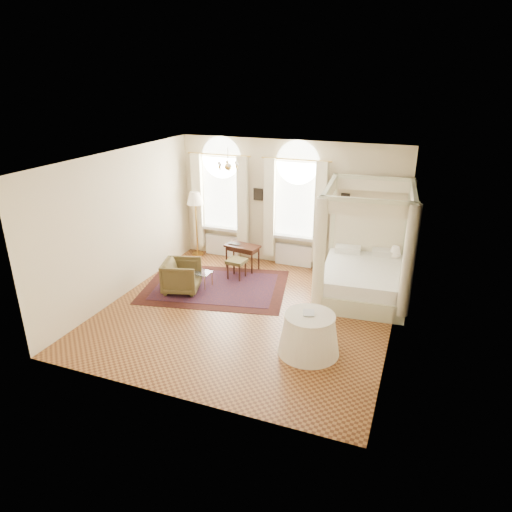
{
  "coord_description": "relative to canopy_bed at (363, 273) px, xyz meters",
  "views": [
    {
      "loc": [
        3.32,
        -8.07,
        4.77
      ],
      "look_at": [
        0.07,
        0.4,
        1.18
      ],
      "focal_mm": 32.0,
      "sensor_mm": 36.0,
      "label": 1
    }
  ],
  "objects": [
    {
      "name": "side_table",
      "position": [
        -0.55,
        -2.69,
        -0.21
      ],
      "size": [
        1.14,
        1.14,
        0.77
      ],
      "color": "white",
      "rests_on": "ground"
    },
    {
      "name": "floor_lamp",
      "position": [
        -4.79,
        1.01,
        0.98
      ],
      "size": [
        0.47,
        0.47,
        1.83
      ],
      "color": "#BC923E",
      "rests_on": "ground"
    },
    {
      "name": "stool",
      "position": [
        -3.1,
        -0.11,
        -0.17
      ],
      "size": [
        0.47,
        0.47,
        0.5
      ],
      "color": "#4E4321",
      "rests_on": "ground"
    },
    {
      "name": "room_walls",
      "position": [
        -2.19,
        -1.69,
        1.39
      ],
      "size": [
        6.0,
        6.0,
        6.0
      ],
      "color": "beige",
      "rests_on": "ground"
    },
    {
      "name": "chandelier",
      "position": [
        -3.09,
        -0.49,
        2.32
      ],
      "size": [
        0.51,
        0.45,
        0.5
      ],
      "color": "#BC923E",
      "rests_on": "room_walls"
    },
    {
      "name": "nightstand",
      "position": [
        0.51,
        0.92,
        -0.3
      ],
      "size": [
        0.5,
        0.48,
        0.58
      ],
      "primitive_type": "cube",
      "rotation": [
        0.0,
        0.0,
        0.34
      ],
      "color": "black",
      "rests_on": "ground"
    },
    {
      "name": "laptop",
      "position": [
        -3.41,
        0.54,
        0.09
      ],
      "size": [
        0.38,
        0.28,
        0.03
      ],
      "primitive_type": "imported",
      "rotation": [
        0.0,
        0.0,
        2.96
      ],
      "color": "black",
      "rests_on": "writing_desk"
    },
    {
      "name": "oriental_rug",
      "position": [
        -3.38,
        -0.77,
        -0.58
      ],
      "size": [
        3.79,
        3.06,
        0.01
      ],
      "color": "#3C140E",
      "rests_on": "ground"
    },
    {
      "name": "writing_desk",
      "position": [
        -3.19,
        0.5,
        -0.02
      ],
      "size": [
        0.94,
        0.59,
        0.66
      ],
      "color": "black",
      "rests_on": "ground"
    },
    {
      "name": "window_right",
      "position": [
        -1.99,
        1.18,
        0.9
      ],
      "size": [
        1.62,
        0.27,
        3.29
      ],
      "color": "white",
      "rests_on": "room_walls"
    },
    {
      "name": "coffee_table",
      "position": [
        -3.74,
        -0.85,
        -0.25
      ],
      "size": [
        0.59,
        0.45,
        0.38
      ],
      "color": "white",
      "rests_on": "ground"
    },
    {
      "name": "canopy_bed",
      "position": [
        0.0,
        0.0,
        0.0
      ],
      "size": [
        2.15,
        2.55,
        2.59
      ],
      "color": "beige",
      "rests_on": "ground"
    },
    {
      "name": "wall_pictures",
      "position": [
        -2.11,
        1.28,
        1.3
      ],
      "size": [
        2.54,
        0.03,
        0.39
      ],
      "color": "black",
      "rests_on": "room_walls"
    },
    {
      "name": "book",
      "position": [
        -0.68,
        -2.67,
        0.2
      ],
      "size": [
        0.26,
        0.31,
        0.03
      ],
      "primitive_type": "imported",
      "rotation": [
        0.0,
        0.0,
        0.26
      ],
      "color": "black",
      "rests_on": "side_table"
    },
    {
      "name": "nightstand_lamp",
      "position": [
        0.6,
        0.92,
        0.26
      ],
      "size": [
        0.28,
        0.28,
        0.41
      ],
      "color": "#BC923E",
      "rests_on": "nightstand"
    },
    {
      "name": "window_left",
      "position": [
        -4.09,
        1.18,
        0.9
      ],
      "size": [
        1.62,
        0.27,
        3.29
      ],
      "color": "white",
      "rests_on": "room_walls"
    },
    {
      "name": "ground",
      "position": [
        -2.19,
        -1.69,
        -0.59
      ],
      "size": [
        6.0,
        6.0,
        0.0
      ],
      "primitive_type": "plane",
      "color": "brown",
      "rests_on": "ground"
    },
    {
      "name": "armchair",
      "position": [
        -4.02,
        -1.24,
        -0.21
      ],
      "size": [
        1.03,
        1.01,
        0.76
      ],
      "primitive_type": "imported",
      "rotation": [
        0.0,
        0.0,
        1.85
      ],
      "color": "#4A3E20",
      "rests_on": "ground"
    }
  ]
}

